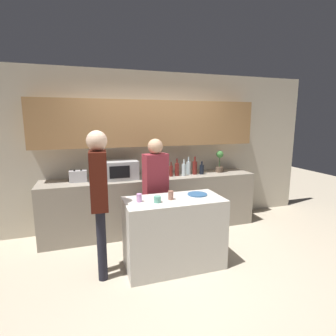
{
  "coord_description": "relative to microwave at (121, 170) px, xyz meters",
  "views": [
    {
      "loc": [
        -1.08,
        -2.8,
        1.88
      ],
      "look_at": [
        -0.04,
        0.43,
        1.26
      ],
      "focal_mm": 28.0,
      "sensor_mm": 36.0,
      "label": 1
    }
  ],
  "objects": [
    {
      "name": "bottle_4",
      "position": [
        1.28,
        -0.04,
        -0.03
      ],
      "size": [
        0.08,
        0.08,
        0.32
      ],
      "color": "maroon",
      "rests_on": "back_counter"
    },
    {
      "name": "bottle_0",
      "position": [
        0.83,
        -0.07,
        -0.05
      ],
      "size": [
        0.06,
        0.06,
        0.25
      ],
      "color": "maroon",
      "rests_on": "back_counter"
    },
    {
      "name": "cup_1",
      "position": [
        0.04,
        -1.2,
        -0.13
      ],
      "size": [
        0.07,
        0.07,
        0.1
      ],
      "color": "#D998D8",
      "rests_on": "kitchen_island"
    },
    {
      "name": "back_counter",
      "position": [
        0.52,
        -0.01,
        -0.62
      ],
      "size": [
        3.6,
        0.62,
        0.94
      ],
      "color": "gray",
      "rests_on": "ground_plane"
    },
    {
      "name": "bottle_2",
      "position": [
        1.06,
        -0.08,
        -0.04
      ],
      "size": [
        0.08,
        0.08,
        0.28
      ],
      "color": "silver",
      "rests_on": "back_counter"
    },
    {
      "name": "person_center",
      "position": [
        0.4,
        -0.66,
        -0.12
      ],
      "size": [
        0.37,
        0.24,
        1.62
      ],
      "rotation": [
        0.0,
        0.0,
        -2.99
      ],
      "color": "black",
      "rests_on": "ground_plane"
    },
    {
      "name": "bottle_3",
      "position": [
        1.18,
        0.0,
        -0.03
      ],
      "size": [
        0.08,
        0.08,
        0.31
      ],
      "color": "silver",
      "rests_on": "back_counter"
    },
    {
      "name": "kitchen_island",
      "position": [
        0.48,
        -1.22,
        -0.63
      ],
      "size": [
        1.24,
        0.6,
        0.91
      ],
      "color": "beige",
      "rests_on": "ground_plane"
    },
    {
      "name": "potted_plant",
      "position": [
        1.79,
        0.0,
        0.05
      ],
      "size": [
        0.14,
        0.14,
        0.4
      ],
      "color": "brown",
      "rests_on": "back_counter"
    },
    {
      "name": "bottle_5",
      "position": [
        1.41,
        -0.06,
        -0.06
      ],
      "size": [
        0.08,
        0.08,
        0.23
      ],
      "color": "black",
      "rests_on": "back_counter"
    },
    {
      "name": "plate_on_island",
      "position": [
        0.84,
        -1.15,
        -0.17
      ],
      "size": [
        0.26,
        0.26,
        0.01
      ],
      "color": "#2D5684",
      "rests_on": "kitchen_island"
    },
    {
      "name": "microwave",
      "position": [
        0.0,
        0.0,
        0.0
      ],
      "size": [
        0.52,
        0.39,
        0.3
      ],
      "color": "#B7BABC",
      "rests_on": "back_counter"
    },
    {
      "name": "toaster",
      "position": [
        -0.67,
        0.0,
        -0.06
      ],
      "size": [
        0.26,
        0.16,
        0.18
      ],
      "color": "silver",
      "rests_on": "back_counter"
    },
    {
      "name": "bottle_1",
      "position": [
        0.94,
        -0.05,
        -0.04
      ],
      "size": [
        0.07,
        0.07,
        0.3
      ],
      "color": "maroon",
      "rests_on": "back_counter"
    },
    {
      "name": "ground_plane",
      "position": [
        0.52,
        -1.4,
        -1.09
      ],
      "size": [
        14.0,
        14.0,
        0.0
      ],
      "primitive_type": "plane",
      "color": "#BCAD93"
    },
    {
      "name": "back_wall",
      "position": [
        0.52,
        0.26,
        0.45
      ],
      "size": [
        6.4,
        0.4,
        2.7
      ],
      "color": "beige",
      "rests_on": "ground_plane"
    },
    {
      "name": "person_left",
      "position": [
        -0.42,
        -1.17,
        -0.02
      ],
      "size": [
        0.23,
        0.35,
        1.77
      ],
      "rotation": [
        0.0,
        0.0,
        -1.63
      ],
      "color": "black",
      "rests_on": "ground_plane"
    },
    {
      "name": "cup_0",
      "position": [
        0.43,
        -1.24,
        -0.12
      ],
      "size": [
        0.07,
        0.07,
        0.11
      ],
      "color": "#A06A58",
      "rests_on": "kitchen_island"
    },
    {
      "name": "cup_2",
      "position": [
        0.25,
        -1.29,
        -0.14
      ],
      "size": [
        0.09,
        0.09,
        0.08
      ],
      "color": "#61B098",
      "rests_on": "kitchen_island"
    }
  ]
}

